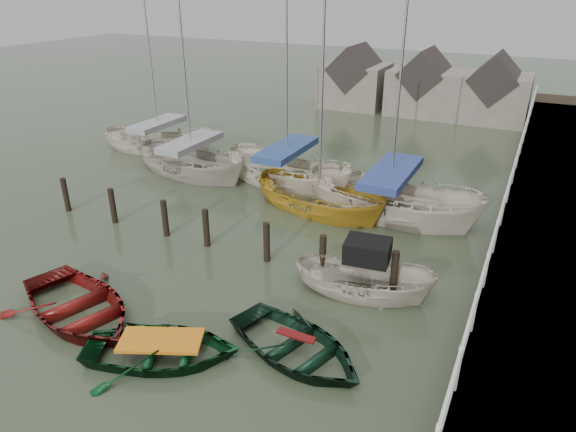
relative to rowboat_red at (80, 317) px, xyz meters
The scene contains 13 objects.
ground 2.89m from the rowboat_red, 46.26° to the left, with size 120.00×120.00×0.00m, color #303924.
pier 16.68m from the rowboat_red, 46.49° to the left, with size 3.04×32.00×2.70m.
mooring_pilings 5.19m from the rowboat_red, 80.13° to the left, with size 13.72×0.22×1.80m.
far_sheds 28.29m from the rowboat_red, 84.24° to the left, with size 14.00×4.08×4.39m.
rowboat_red is the anchor object (origin of this frame).
rowboat_green 3.22m from the rowboat_red, ahead, with size 2.77×3.87×0.80m, color black.
rowboat_dkgreen 6.25m from the rowboat_red, 11.40° to the left, with size 2.82×3.95×0.82m, color black.
motorboat 8.16m from the rowboat_red, 34.58° to the left, with size 4.38×2.11×2.52m.
sailboat_a 11.68m from the rowboat_red, 110.41° to the left, with size 7.06×3.73×10.64m.
sailboat_b 11.80m from the rowboat_red, 87.09° to the left, with size 7.61×4.45×12.42m.
sailboat_c 10.20m from the rowboat_red, 72.31° to the left, with size 6.54×3.75×9.60m.
sailboat_d 12.11m from the rowboat_red, 61.68° to the left, with size 7.97×4.22×13.53m.
sailboat_e 15.34m from the rowboat_red, 120.90° to the left, with size 6.77×3.58×10.59m.
Camera 1 is at (8.48, -10.09, 8.60)m, focal length 32.00 mm.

